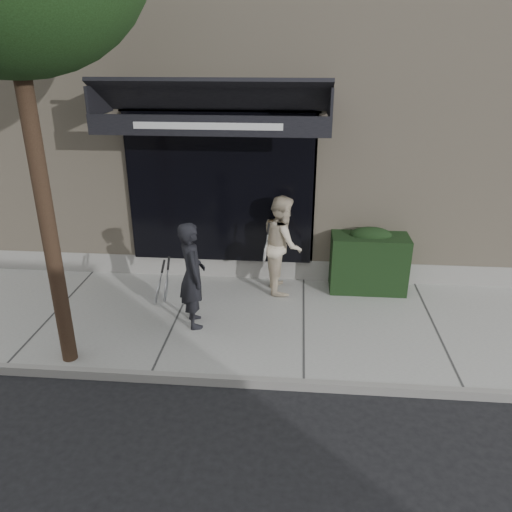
{
  "coord_description": "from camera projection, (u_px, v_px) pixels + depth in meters",
  "views": [
    {
      "loc": [
        -0.16,
        -6.84,
        4.06
      ],
      "look_at": [
        -0.8,
        0.6,
        0.94
      ],
      "focal_mm": 35.0,
      "sensor_mm": 36.0,
      "label": 1
    }
  ],
  "objects": [
    {
      "name": "curb",
      "position": [
        304.0,
        385.0,
        6.39
      ],
      "size": [
        20.0,
        0.1,
        0.14
      ],
      "primitive_type": "cube",
      "color": "gray",
      "rests_on": "ground"
    },
    {
      "name": "sidewalk",
      "position": [
        304.0,
        324.0,
        7.82
      ],
      "size": [
        20.0,
        3.0,
        0.12
      ],
      "primitive_type": "cube",
      "color": "gray",
      "rests_on": "ground"
    },
    {
      "name": "building_facade",
      "position": [
        307.0,
        111.0,
        11.34
      ],
      "size": [
        14.3,
        8.04,
        5.64
      ],
      "color": "#BAA88E",
      "rests_on": "ground"
    },
    {
      "name": "pedestrian_back",
      "position": [
        282.0,
        244.0,
        8.51
      ],
      "size": [
        0.76,
        0.91,
        1.69
      ],
      "color": "beige",
      "rests_on": "sidewalk"
    },
    {
      "name": "pedestrian_front",
      "position": [
        192.0,
        275.0,
        7.4
      ],
      "size": [
        0.83,
        0.87,
        1.64
      ],
      "color": "black",
      "rests_on": "sidewalk"
    },
    {
      "name": "ground",
      "position": [
        303.0,
        327.0,
        7.84
      ],
      "size": [
        80.0,
        80.0,
        0.0
      ],
      "primitive_type": "plane",
      "color": "black",
      "rests_on": "ground"
    },
    {
      "name": "hedge",
      "position": [
        368.0,
        260.0,
        8.64
      ],
      "size": [
        1.3,
        0.7,
        1.14
      ],
      "color": "black",
      "rests_on": "sidewalk"
    }
  ]
}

